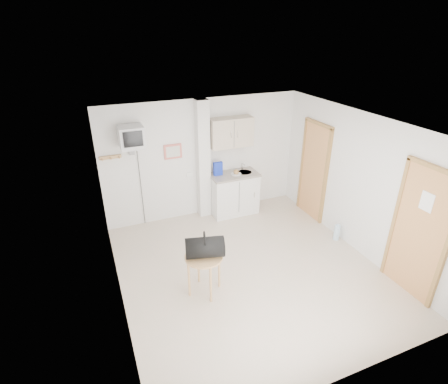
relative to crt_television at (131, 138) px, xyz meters
name	(u,v)px	position (x,y,z in m)	size (l,w,h in m)	color
ground	(249,270)	(1.45, -2.02, -1.94)	(4.50, 4.50, 0.00)	#C4B19A
room_envelope	(264,184)	(1.69, -1.93, -0.40)	(4.24, 4.54, 2.55)	white
kitchenette	(233,178)	(2.02, -0.02, -1.13)	(1.03, 0.58, 2.10)	white
crt_television	(131,138)	(0.00, 0.00, 0.00)	(0.44, 0.45, 2.15)	slate
round_table	(204,261)	(0.57, -2.23, -1.36)	(0.58, 0.58, 0.67)	tan
duffel_bag	(205,247)	(0.58, -2.25, -1.10)	(0.63, 0.45, 0.42)	black
water_bottle	(337,232)	(3.43, -1.82, -1.78)	(0.11, 0.11, 0.34)	silver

